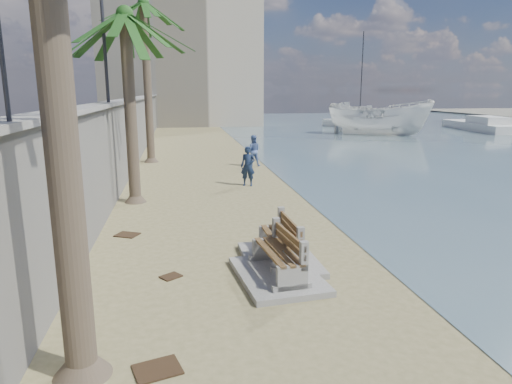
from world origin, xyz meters
TOP-DOWN VIEW (x-y plane):
  - ground_plane at (0.00, 0.00)m, footprint 140.00×140.00m
  - seawall at (-5.20, 20.00)m, footprint 0.45×70.00m
  - wall_cap at (-5.20, 20.00)m, footprint 0.80×70.00m
  - end_building at (-2.00, 52.00)m, footprint 18.00×12.00m
  - bench_near at (-0.59, 3.61)m, footprint 1.91×2.60m
  - bench_far at (-0.34, 4.56)m, footprint 1.72×2.48m
  - palm_mid at (-4.28, 11.36)m, footprint 5.00×5.00m
  - palm_back at (-4.23, 21.15)m, footprint 5.00×5.00m
  - streetlight at (-5.10, 12.00)m, footprint 0.28×0.28m
  - person_a at (0.27, 13.62)m, footprint 0.82×0.68m
  - person_b at (1.34, 18.80)m, footprint 0.99×0.82m
  - boat_cruiser at (15.62, 34.36)m, footprint 5.01×4.97m
  - yacht_near at (28.30, 37.42)m, footprint 4.58×11.54m
  - yacht_far at (16.87, 42.76)m, footprint 5.97×8.14m
  - sailboat_west at (18.40, 45.66)m, footprint 6.11×3.46m
  - debris_b at (-3.06, 0.61)m, footprint 0.79×0.70m
  - debris_c at (-4.18, 7.32)m, footprint 0.77×0.71m
  - debris_d at (-2.91, 4.08)m, footprint 0.54×0.53m

SIDE VIEW (x-z plane):
  - ground_plane at x=0.00m, z-range 0.00..0.00m
  - debris_b at x=-3.06m, z-range 0.00..0.03m
  - debris_c at x=-4.18m, z-range 0.00..0.03m
  - debris_d at x=-2.91m, z-range 0.00..0.03m
  - yacht_near at x=28.30m, z-range -0.40..1.10m
  - yacht_far at x=16.87m, z-range -0.40..1.10m
  - sailboat_west at x=18.40m, z-range -4.95..5.69m
  - bench_near at x=-0.59m, z-range -0.06..0.95m
  - bench_far at x=-0.34m, z-range -0.06..0.96m
  - person_b at x=1.34m, z-range 0.00..1.86m
  - person_a at x=0.27m, z-range 0.00..1.97m
  - boat_cruiser at x=15.62m, z-range -0.40..3.79m
  - seawall at x=-5.20m, z-range 0.00..3.50m
  - wall_cap at x=-5.20m, z-range 3.49..3.61m
  - palm_mid at x=-4.28m, z-range 2.75..10.23m
  - streetlight at x=-5.10m, z-range 4.08..9.21m
  - end_building at x=-2.00m, z-range 0.00..14.00m
  - palm_back at x=-4.23m, z-range 3.71..13.24m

